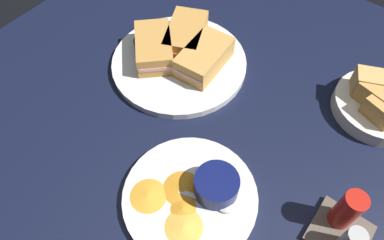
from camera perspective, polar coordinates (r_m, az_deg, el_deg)
ground_plane at (r=72.58cm, az=2.22°, el=0.48°), size 110.00×110.00×3.00cm
plate_sandwich_main at (r=79.21cm, az=-2.10°, el=9.29°), size 29.83×29.83×1.60cm
sandwich_half_near at (r=75.88cm, az=2.00°, el=10.16°), size 13.71×8.48×4.80cm
sandwich_half_far at (r=80.89cm, az=-1.00°, el=13.66°), size 14.97×12.23×4.80cm
sandwich_half_extra at (r=78.40cm, az=-6.23°, el=11.65°), size 14.63×14.50×4.80cm
ramekin_dark_sauce at (r=79.77cm, az=-6.61°, el=11.97°), size 7.63×7.63×3.39cm
spoon_by_dark_ramekin at (r=79.10cm, az=-2.49°, el=10.39°), size 4.74×9.78×0.80cm
plate_chips_companion at (r=61.60cm, az=-0.31°, el=-12.47°), size 23.21×23.21×1.60cm
ramekin_light_gravy at (r=59.48cm, az=4.01°, el=-10.48°), size 7.61×7.61×3.89cm
spoon_by_gravy_ramekin at (r=60.04cm, az=4.21°, el=-13.52°), size 4.29×9.86×0.80cm
plantain_chip_scatter at (r=60.13cm, az=-3.12°, el=-13.31°), size 13.76×16.70×0.60cm
bread_basket_rear at (r=78.82cm, az=27.91°, el=2.42°), size 17.76×17.76×7.57cm
condiment_caddy at (r=62.09cm, az=23.70°, el=-15.32°), size 9.00×9.00×9.50cm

